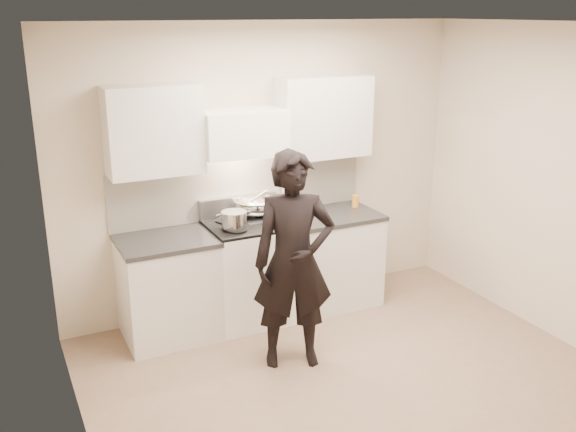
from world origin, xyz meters
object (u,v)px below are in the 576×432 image
at_px(utensil_crock, 284,202).
at_px(wok, 255,205).
at_px(person, 294,261).
at_px(stove, 251,271).
at_px(counter_right, 329,258).

bearing_deg(utensil_crock, wok, -164.20).
bearing_deg(person, stove, 108.83).
relative_size(stove, counter_right, 1.04).
xyz_separation_m(wok, person, (-0.10, -1.02, -0.17)).
bearing_deg(wok, stove, -127.60).
relative_size(wok, utensil_crock, 1.43).
relative_size(stove, person, 0.54).
distance_m(stove, person, 0.97).
relative_size(counter_right, wok, 1.97).
distance_m(counter_right, person, 1.27).
bearing_deg(utensil_crock, stove, -152.30).
bearing_deg(counter_right, stove, -180.00).
bearing_deg(counter_right, wok, 168.64).
height_order(utensil_crock, person, person).
height_order(stove, wok, wok).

